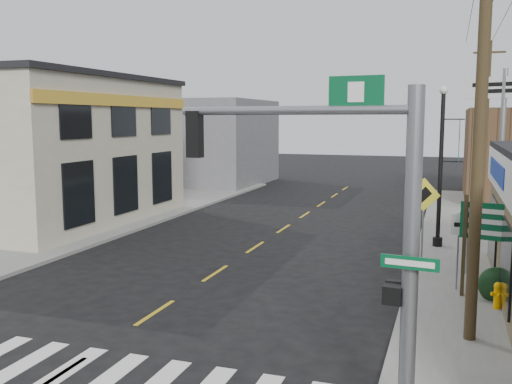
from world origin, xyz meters
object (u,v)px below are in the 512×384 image
(dance_center_sign, at_px, (503,112))
(utility_pole_near, at_px, (481,108))
(traffic_signal_pole, at_px, (368,223))
(guide_sign, at_px, (491,232))
(lamp_post, at_px, (443,155))
(utility_pole_far, at_px, (486,127))
(fire_hydrant, at_px, (498,294))

(dance_center_sign, bearing_deg, utility_pole_near, -72.49)
(traffic_signal_pole, bearing_deg, guide_sign, 79.26)
(lamp_post, distance_m, utility_pole_far, 8.78)
(guide_sign, xyz_separation_m, lamp_post, (-1.38, 6.30, 1.69))
(utility_pole_near, bearing_deg, dance_center_sign, 89.91)
(guide_sign, relative_size, lamp_post, 0.46)
(traffic_signal_pole, xyz_separation_m, lamp_post, (0.88, 13.94, 0.23))
(guide_sign, bearing_deg, utility_pole_far, 102.92)
(traffic_signal_pole, relative_size, fire_hydrant, 7.90)
(utility_pole_near, relative_size, utility_pole_far, 1.14)
(guide_sign, height_order, utility_pole_far, utility_pole_far)
(lamp_post, xyz_separation_m, dance_center_sign, (2.18, 2.02, 1.61))
(fire_hydrant, distance_m, lamp_post, 7.96)
(guide_sign, height_order, dance_center_sign, dance_center_sign)
(guide_sign, distance_m, lamp_post, 6.67)
(guide_sign, bearing_deg, fire_hydrant, -62.12)
(guide_sign, xyz_separation_m, utility_pole_far, (0.52, 14.82, 2.64))
(fire_hydrant, bearing_deg, utility_pole_far, 88.81)
(fire_hydrant, height_order, utility_pole_far, utility_pole_far)
(dance_center_sign, bearing_deg, fire_hydrant, -69.64)
(traffic_signal_pole, distance_m, utility_pole_far, 22.66)
(fire_hydrant, bearing_deg, lamp_post, 102.46)
(guide_sign, bearing_deg, traffic_signal_pole, -91.62)
(guide_sign, height_order, utility_pole_near, utility_pole_near)
(lamp_post, bearing_deg, utility_pole_near, -84.70)
(utility_pole_near, bearing_deg, guide_sign, 86.99)
(fire_hydrant, bearing_deg, guide_sign, 102.96)
(fire_hydrant, xyz_separation_m, utility_pole_far, (0.32, 15.65, 4.08))
(traffic_signal_pole, bearing_deg, fire_hydrant, 75.90)
(traffic_signal_pole, xyz_separation_m, utility_pole_near, (1.72, 4.40, 1.79))
(guide_sign, distance_m, utility_pole_near, 4.62)
(fire_hydrant, relative_size, utility_pole_far, 0.08)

